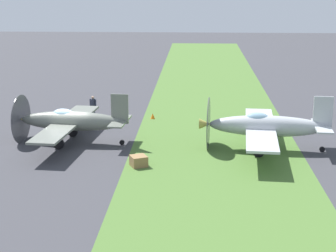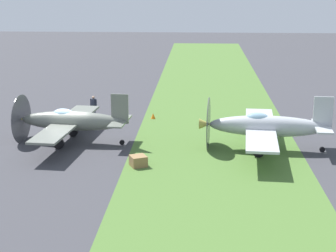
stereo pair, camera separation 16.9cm
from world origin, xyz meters
name	(u,v)px [view 1 (the left image)]	position (x,y,z in m)	size (l,w,h in m)	color
ground_plane	(72,141)	(0.00, 0.00, 0.00)	(160.00, 160.00, 0.00)	#38383D
grass_verge	(215,143)	(0.00, -9.77, 0.00)	(120.00, 11.00, 0.01)	#476B2D
airplane_lead	(70,121)	(-0.33, -0.03, 1.52)	(10.20, 8.08, 3.62)	slate
airplane_wingman	(265,126)	(-1.26, -12.91, 1.59)	(10.70, 8.46, 3.80)	#B2B7BC
ground_crew_chief	(93,106)	(6.93, -0.23, 0.91)	(0.38, 0.58, 1.73)	#2D3342
supply_crate	(139,161)	(-4.97, -5.10, 0.32)	(0.90, 0.90, 0.64)	olive
runway_marker_cone	(153,116)	(6.65, -5.03, 0.22)	(0.36, 0.36, 0.44)	orange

